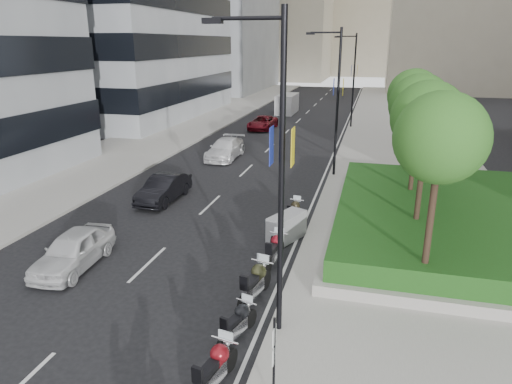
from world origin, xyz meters
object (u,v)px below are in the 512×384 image
(lamp_post_1, at_px, (335,96))
(car_d, at_px, (263,123))
(motorcycle_4, at_px, (275,250))
(car_c, at_px, (225,149))
(lamp_post_2, at_px, (352,76))
(parking_sign, at_px, (274,359))
(motorcycle_1, at_px, (215,369))
(motorcycle_6, at_px, (294,212))
(car_a, at_px, (73,250))
(car_b, at_px, (164,188))
(motorcycle_2, at_px, (238,323))
(motorcycle_3, at_px, (255,283))
(motorcycle_5, at_px, (287,227))
(delivery_van, at_px, (287,105))
(lamp_post_0, at_px, (276,166))

(lamp_post_1, xyz_separation_m, car_d, (-8.22, 15.06, -4.42))
(motorcycle_4, distance_m, car_c, 17.17)
(lamp_post_2, bearing_deg, lamp_post_1, -90.00)
(lamp_post_2, height_order, parking_sign, lamp_post_2)
(car_d, bearing_deg, lamp_post_2, 22.79)
(lamp_post_2, xyz_separation_m, motorcycle_1, (-0.87, -37.67, -4.47))
(motorcycle_6, height_order, car_c, car_c)
(lamp_post_2, height_order, car_d, lamp_post_2)
(car_a, xyz_separation_m, car_b, (-0.06, 7.92, -0.01))
(motorcycle_2, bearing_deg, car_b, 50.57)
(motorcycle_4, bearing_deg, motorcycle_3, -176.18)
(motorcycle_1, bearing_deg, motorcycle_3, 11.78)
(car_c, bearing_deg, lamp_post_2, 61.87)
(motorcycle_5, xyz_separation_m, motorcycle_6, (-0.05, 2.06, -0.05))
(motorcycle_2, bearing_deg, parking_sign, -130.99)
(car_d, bearing_deg, lamp_post_1, -58.27)
(parking_sign, height_order, motorcycle_5, parking_sign)
(car_d, bearing_deg, parking_sign, -72.69)
(delivery_van, bearing_deg, parking_sign, -79.57)
(motorcycle_2, distance_m, motorcycle_6, 9.22)
(motorcycle_1, bearing_deg, car_c, 28.26)
(motorcycle_1, relative_size, delivery_van, 0.42)
(parking_sign, bearing_deg, motorcycle_1, 167.92)
(lamp_post_0, xyz_separation_m, motorcycle_6, (-0.94, 8.62, -4.52))
(motorcycle_6, relative_size, car_c, 0.42)
(parking_sign, distance_m, car_c, 24.49)
(lamp_post_1, xyz_separation_m, delivery_van, (-7.94, 26.15, -4.03))
(delivery_van, bearing_deg, car_b, -90.69)
(motorcycle_5, relative_size, motorcycle_6, 1.04)
(lamp_post_0, height_order, motorcycle_5, lamp_post_0)
(delivery_van, bearing_deg, motorcycle_3, -80.60)
(motorcycle_1, distance_m, motorcycle_5, 9.24)
(car_c, bearing_deg, car_a, -90.62)
(motorcycle_5, xyz_separation_m, delivery_van, (-7.06, 36.58, 0.45))
(motorcycle_4, xyz_separation_m, car_b, (-7.37, 5.75, 0.10))
(parking_sign, relative_size, motorcycle_1, 1.12)
(motorcycle_5, distance_m, car_c, 15.11)
(lamp_post_2, distance_m, motorcycle_3, 33.76)
(parking_sign, height_order, car_c, parking_sign)
(lamp_post_1, height_order, car_b, lamp_post_1)
(motorcycle_4, bearing_deg, motorcycle_5, 4.78)
(lamp_post_0, height_order, motorcycle_3, lamp_post_0)
(motorcycle_1, bearing_deg, car_a, 67.59)
(lamp_post_0, distance_m, lamp_post_2, 35.00)
(motorcycle_3, bearing_deg, lamp_post_1, 6.84)
(car_c, bearing_deg, motorcycle_5, -61.81)
(parking_sign, relative_size, car_a, 0.61)
(parking_sign, xyz_separation_m, motorcycle_2, (-1.57, 2.40, -0.92))
(motorcycle_2, distance_m, motorcycle_3, 2.15)
(car_c, bearing_deg, parking_sign, -69.27)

